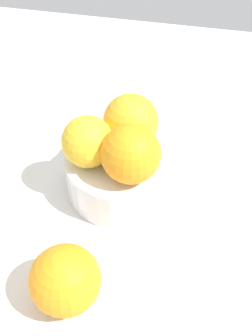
{
  "coord_description": "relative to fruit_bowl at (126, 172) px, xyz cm",
  "views": [
    {
      "loc": [
        -36.32,
        -9.01,
        38.52
      ],
      "look_at": [
        0.0,
        0.0,
        3.32
      ],
      "focal_mm": 41.45,
      "sensor_mm": 36.0,
      "label": 1
    }
  ],
  "objects": [
    {
      "name": "orange_in_bowl_2",
      "position": [
        -3.54,
        -1.44,
        6.45
      ],
      "size": [
        7.13,
        7.13,
        7.13
      ],
      "primitive_type": "sphere",
      "color": "orange",
      "rests_on": "fruit_bowl"
    },
    {
      "name": "ground_plane",
      "position": [
        0.0,
        0.0,
        -3.64
      ],
      "size": [
        110.0,
        110.0,
        2.0
      ],
      "primitive_type": "cube",
      "color": "silver"
    },
    {
      "name": "orange_loose_0",
      "position": [
        -17.76,
        1.89,
        1.03
      ],
      "size": [
        7.34,
        7.34,
        7.34
      ],
      "primitive_type": "sphere",
      "color": "orange",
      "rests_on": "ground_plane"
    },
    {
      "name": "fruit_bowl",
      "position": [
        0.0,
        0.0,
        0.0
      ],
      "size": [
        15.99,
        15.99,
        5.53
      ],
      "color": "white",
      "rests_on": "ground_plane"
    },
    {
      "name": "orange_in_bowl_1",
      "position": [
        2.53,
        0.46,
        6.46
      ],
      "size": [
        7.14,
        7.14,
        7.14
      ],
      "primitive_type": "sphere",
      "color": "#F9A823",
      "rests_on": "fruit_bowl"
    },
    {
      "name": "orange_in_bowl_0",
      "position": [
        -2.22,
        4.21,
        6.11
      ],
      "size": [
        6.44,
        6.44,
        6.44
      ],
      "primitive_type": "sphere",
      "color": "yellow",
      "rests_on": "fruit_bowl"
    }
  ]
}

